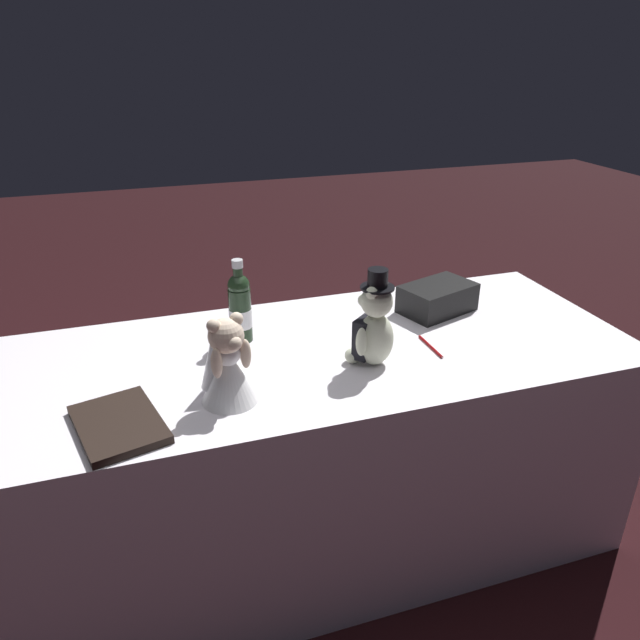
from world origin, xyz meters
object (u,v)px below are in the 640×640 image
at_px(signing_pen, 431,347).
at_px(guestbook, 119,424).
at_px(teddy_bear_bride, 225,362).
at_px(champagne_bottle, 240,307).
at_px(teddy_bear_groom, 373,326).
at_px(gift_case_black, 437,298).

relative_size(signing_pen, guestbook, 0.58).
height_order(teddy_bear_bride, champagne_bottle, champagne_bottle).
height_order(teddy_bear_groom, guestbook, teddy_bear_groom).
relative_size(teddy_bear_groom, teddy_bear_bride, 1.21).
bearing_deg(signing_pen, teddy_bear_groom, 7.22).
bearing_deg(gift_case_black, champagne_bottle, 0.82).
xyz_separation_m(teddy_bear_bride, signing_pen, (-0.66, -0.08, -0.10)).
relative_size(teddy_bear_groom, gift_case_black, 1.02).
bearing_deg(signing_pen, guestbook, 8.52).
xyz_separation_m(teddy_bear_bride, gift_case_black, (-0.81, -0.33, -0.06)).
relative_size(teddy_bear_groom, champagne_bottle, 1.10).
xyz_separation_m(champagne_bottle, guestbook, (0.39, 0.38, -0.10)).
xyz_separation_m(signing_pen, guestbook, (0.94, 0.14, 0.01)).
height_order(teddy_bear_groom, signing_pen, teddy_bear_groom).
xyz_separation_m(teddy_bear_groom, guestbook, (0.73, 0.11, -0.11)).
distance_m(signing_pen, guestbook, 0.95).
bearing_deg(guestbook, signing_pen, 174.28).
bearing_deg(teddy_bear_groom, signing_pen, -172.78).
xyz_separation_m(gift_case_black, guestbook, (1.09, 0.39, -0.04)).
relative_size(teddy_bear_groom, guestbook, 1.11).
relative_size(teddy_bear_groom, signing_pen, 1.93).
height_order(teddy_bear_groom, gift_case_black, teddy_bear_groom).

